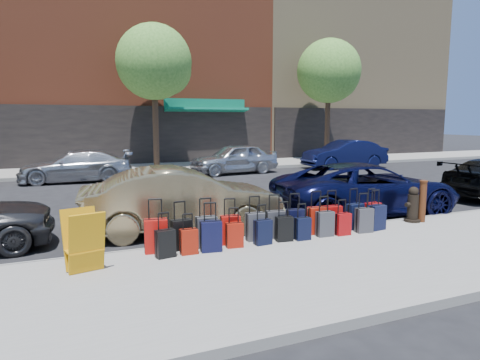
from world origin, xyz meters
name	(u,v)px	position (x,y,z in m)	size (l,w,h in m)	color
ground	(204,204)	(0.00, 0.00, 0.00)	(120.00, 120.00, 0.00)	black
sidewalk_near	(319,266)	(0.00, -6.50, 0.07)	(60.00, 4.00, 0.15)	gray
sidewalk_far	(145,168)	(0.00, 10.00, 0.07)	(60.00, 4.00, 0.15)	gray
curb_near	(268,237)	(0.00, -4.48, 0.07)	(60.00, 0.08, 0.15)	gray
curb_far	(153,173)	(0.00, 7.98, 0.07)	(60.00, 0.08, 0.15)	gray
building_center	(119,8)	(0.00, 17.99, 9.98)	(17.00, 12.85, 20.00)	brown
building_right	(322,41)	(16.00, 17.99, 8.98)	(15.00, 12.12, 18.00)	#98825D
tree_center	(157,64)	(0.64, 9.50, 5.41)	(3.80, 3.80, 7.27)	black
tree_right	(331,73)	(11.14, 9.50, 5.41)	(3.80, 3.80, 7.27)	black
suitcase_front_0	(156,236)	(-2.53, -4.83, 0.47)	(0.46, 0.30, 1.03)	#AA0F0A
suitcase_front_1	(181,234)	(-2.04, -4.82, 0.44)	(0.41, 0.25, 0.94)	black
suitcase_front_2	(206,232)	(-1.54, -4.85, 0.46)	(0.41, 0.24, 0.97)	#3B3C40
suitcase_front_3	(230,230)	(-1.03, -4.85, 0.44)	(0.42, 0.28, 0.93)	#AC110B
suitcase_front_4	(255,227)	(-0.46, -4.80, 0.44)	(0.39, 0.23, 0.93)	#3E3E44
suitcase_front_5	(275,224)	(0.01, -4.79, 0.44)	(0.41, 0.26, 0.93)	#35353A
suitcase_front_6	(295,222)	(0.52, -4.77, 0.44)	(0.40, 0.25, 0.91)	black
suitcase_front_7	(317,220)	(1.01, -4.85, 0.45)	(0.41, 0.26, 0.95)	#A71A0A
suitcase_front_8	(333,218)	(1.45, -4.80, 0.44)	(0.39, 0.22, 0.92)	#A00A0A
suitcase_front_9	(355,216)	(2.04, -4.83, 0.44)	(0.41, 0.25, 0.93)	black
suitcase_front_10	(373,214)	(2.57, -4.80, 0.43)	(0.40, 0.25, 0.90)	#A70A0A
suitcase_back_0	(165,243)	(-2.43, -5.17, 0.41)	(0.37, 0.25, 0.83)	black
suitcase_back_1	(189,241)	(-1.98, -5.15, 0.39)	(0.32, 0.19, 0.76)	maroon
suitcase_back_2	(211,236)	(-1.55, -5.15, 0.44)	(0.42, 0.28, 0.94)	black
suitcase_back_3	(234,235)	(-1.04, -5.08, 0.40)	(0.35, 0.23, 0.79)	maroon
suitcase_back_4	(263,232)	(-0.44, -5.13, 0.40)	(0.35, 0.22, 0.81)	black
suitcase_back_5	(284,229)	(0.07, -5.08, 0.41)	(0.37, 0.24, 0.82)	black
suitcase_back_6	(303,229)	(0.47, -5.15, 0.39)	(0.32, 0.19, 0.76)	black
suitcase_back_7	(325,224)	(1.06, -5.09, 0.42)	(0.37, 0.23, 0.87)	#37373B
suitcase_back_8	(343,224)	(1.47, -5.16, 0.39)	(0.33, 0.20, 0.78)	#98090C
suitcase_back_9	(364,220)	(2.04, -5.16, 0.42)	(0.39, 0.25, 0.88)	#39393E
suitcase_back_10	(377,217)	(2.45, -5.09, 0.44)	(0.41, 0.27, 0.92)	black
fire_hydrant	(413,206)	(3.80, -4.80, 0.55)	(0.43, 0.39, 0.87)	black
bollard	(423,200)	(3.99, -4.91, 0.68)	(0.19, 0.19, 1.03)	#38190C
display_rack	(84,241)	(-3.83, -5.34, 0.65)	(0.69, 0.74, 1.01)	orange
car_near_1	(183,200)	(-1.51, -3.04, 0.77)	(1.62, 4.65, 1.53)	#96835B
car_near_2	(366,189)	(3.72, -3.15, 0.73)	(2.41, 5.22, 1.45)	#0C0F37
car_far_1	(76,166)	(-3.52, 6.73, 0.67)	(1.88, 4.61, 1.34)	#BBBDC3
car_far_2	(234,159)	(3.73, 6.73, 0.74)	(1.74, 4.34, 1.48)	#BABCC1
car_far_3	(345,154)	(10.22, 6.65, 0.76)	(1.61, 4.62, 1.52)	#0D133C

